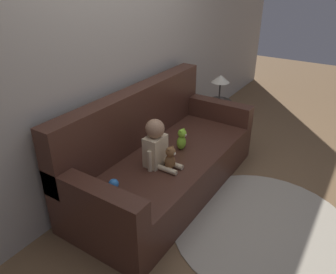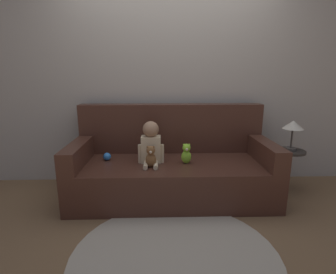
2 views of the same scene
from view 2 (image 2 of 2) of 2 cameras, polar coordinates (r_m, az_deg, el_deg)
name	(u,v)px [view 2 (image 2 of 2)]	position (r m, az deg, el deg)	size (l,w,h in m)	color
ground_plane	(172,196)	(2.99, 0.93, -12.74)	(12.00, 12.00, 0.00)	brown
wall_back	(171,76)	(3.23, 0.55, 13.09)	(8.00, 0.05, 2.60)	#ADA89E
couch	(172,166)	(2.93, 0.89, -6.42)	(2.13, 0.92, 0.98)	#47281E
person_baby	(151,144)	(2.74, -3.74, -1.48)	(0.27, 0.33, 0.44)	beige
teddy_bear_brown	(151,157)	(2.63, -3.75, -4.41)	(0.13, 0.10, 0.22)	brown
plush_toy_side	(186,154)	(2.74, 4.02, -3.63)	(0.10, 0.10, 0.21)	#8CD133
toy_ball	(107,157)	(2.93, -13.11, -4.16)	(0.08, 0.08, 0.08)	#337FDB
floor_rug	(175,256)	(2.14, 1.54, -24.53)	(1.56, 1.56, 0.01)	#B2A893
side_table	(292,139)	(3.20, 25.31, -0.41)	(0.32, 0.32, 0.83)	#332D28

